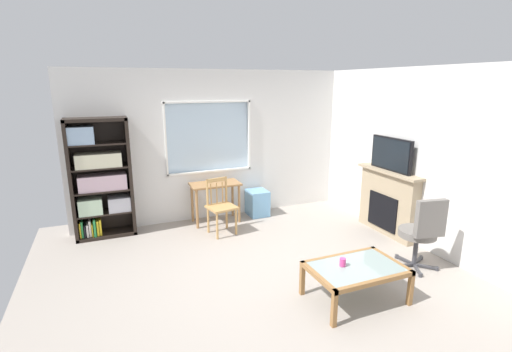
# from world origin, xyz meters

# --- Properties ---
(ground) EXTENTS (5.88, 5.75, 0.02)m
(ground) POSITION_xyz_m (0.00, 0.00, -0.01)
(ground) COLOR #9E9389
(wall_back_with_window) EXTENTS (4.88, 0.15, 2.62)m
(wall_back_with_window) POSITION_xyz_m (0.01, 2.37, 1.29)
(wall_back_with_window) COLOR silver
(wall_back_with_window) RESTS_ON ground
(wall_right) EXTENTS (0.12, 4.95, 2.62)m
(wall_right) POSITION_xyz_m (2.50, 0.00, 1.31)
(wall_right) COLOR silver
(wall_right) RESTS_ON ground
(bookshelf) EXTENTS (0.90, 0.38, 1.88)m
(bookshelf) POSITION_xyz_m (-1.91, 2.13, 0.94)
(bookshelf) COLOR black
(bookshelf) RESTS_ON ground
(desk_under_window) EXTENTS (0.85, 0.45, 0.71)m
(desk_under_window) POSITION_xyz_m (-0.08, 2.02, 0.58)
(desk_under_window) COLOR #A37547
(desk_under_window) RESTS_ON ground
(wooden_chair) EXTENTS (0.49, 0.47, 0.90)m
(wooden_chair) POSITION_xyz_m (-0.15, 1.51, 0.46)
(wooden_chair) COLOR tan
(wooden_chair) RESTS_ON ground
(plastic_drawer_unit) EXTENTS (0.35, 0.40, 0.47)m
(plastic_drawer_unit) POSITION_xyz_m (0.73, 2.07, 0.24)
(plastic_drawer_unit) COLOR #72ADDB
(plastic_drawer_unit) RESTS_ON ground
(fireplace) EXTENTS (0.26, 1.25, 1.05)m
(fireplace) POSITION_xyz_m (2.35, 0.49, 0.53)
(fireplace) COLOR tan
(fireplace) RESTS_ON ground
(tv) EXTENTS (0.06, 0.83, 0.52)m
(tv) POSITION_xyz_m (2.33, 0.49, 1.31)
(tv) COLOR black
(tv) RESTS_ON fireplace
(office_chair) EXTENTS (0.58, 0.60, 1.00)m
(office_chair) POSITION_xyz_m (1.88, -0.67, 0.55)
(office_chair) COLOR slate
(office_chair) RESTS_ON ground
(coffee_table) EXTENTS (1.04, 0.69, 0.41)m
(coffee_table) POSITION_xyz_m (0.67, -0.92, 0.36)
(coffee_table) COLOR #8C9E99
(coffee_table) RESTS_ON ground
(sippy_cup) EXTENTS (0.07, 0.07, 0.09)m
(sippy_cup) POSITION_xyz_m (0.53, -0.85, 0.46)
(sippy_cup) COLOR #DB3D84
(sippy_cup) RESTS_ON coffee_table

